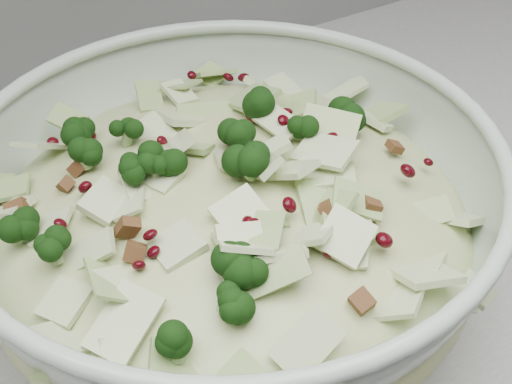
# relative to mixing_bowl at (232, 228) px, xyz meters

# --- Properties ---
(counter) EXTENTS (3.60, 0.60, 0.90)m
(counter) POSITION_rel_mixing_bowl_xyz_m (0.32, 0.10, -0.53)
(counter) COLOR beige
(counter) RESTS_ON floor
(mixing_bowl) EXTENTS (0.52, 0.52, 0.16)m
(mixing_bowl) POSITION_rel_mixing_bowl_xyz_m (0.00, 0.00, 0.00)
(mixing_bowl) COLOR #AFC0B0
(mixing_bowl) RESTS_ON counter
(salad) EXTENTS (0.51, 0.51, 0.16)m
(salad) POSITION_rel_mixing_bowl_xyz_m (0.00, 0.00, 0.03)
(salad) COLOR beige
(salad) RESTS_ON mixing_bowl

